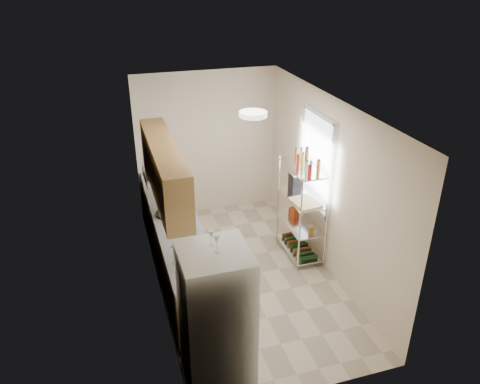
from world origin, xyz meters
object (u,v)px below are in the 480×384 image
Objects in this scene: refrigerator at (216,320)px; cutting_board at (305,202)px; rice_cooker at (168,206)px; espresso_machine at (295,181)px; frying_pan_large at (166,214)px.

refrigerator reaches higher than cutting_board.
rice_cooker is 0.63× the size of cutting_board.
rice_cooker is (-0.11, 2.35, 0.16)m from refrigerator.
cutting_board is 0.54m from espresso_machine.
rice_cooker is 1.12× the size of espresso_machine.
espresso_machine reaches higher than cutting_board.
rice_cooker is at bearing 42.29° from frying_pan_large.
rice_cooker is at bearing 92.66° from refrigerator.
cutting_board is at bearing -14.21° from frying_pan_large.
rice_cooker is 2.01m from cutting_board.
refrigerator is at bearing -87.34° from rice_cooker.
cutting_board is at bearing 45.38° from refrigerator.
cutting_board is (1.94, -0.49, 0.01)m from rice_cooker.
refrigerator is 2.31m from frying_pan_large.
cutting_board is (1.84, 1.86, 0.18)m from refrigerator.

